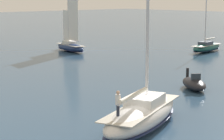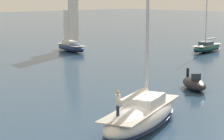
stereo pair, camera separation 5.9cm
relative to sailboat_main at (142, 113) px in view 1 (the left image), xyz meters
The scene contains 5 objects.
ground_plane 0.98m from the sailboat_main, 157.82° to the right, with size 400.00×400.00×0.00m, color #2D4C6B.
sailboat_main is the anchor object (origin of this frame).
sailboat_moored_near_marina 42.71m from the sailboat_main, 58.65° to the left, with size 3.69×8.36×11.12m.
sailboat_moored_mid_channel 43.32m from the sailboat_main, 28.85° to the left, with size 8.52×3.48×11.37m.
motor_tender 13.71m from the sailboat_main, 21.27° to the left, with size 4.16×4.79×1.76m.
Camera 1 is at (-21.40, -19.69, 8.95)m, focal length 70.00 mm.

